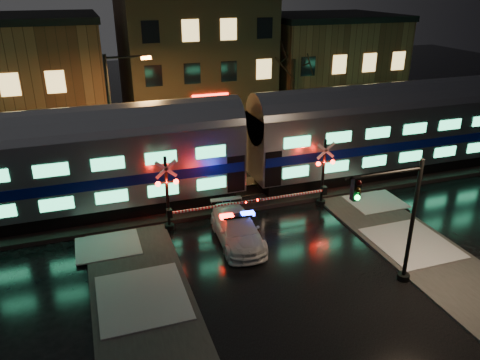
# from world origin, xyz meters

# --- Properties ---
(ground) EXTENTS (120.00, 120.00, 0.00)m
(ground) POSITION_xyz_m (0.00, 0.00, 0.00)
(ground) COLOR black
(ground) RESTS_ON ground
(ballast) EXTENTS (90.00, 4.20, 0.24)m
(ballast) POSITION_xyz_m (0.00, 5.00, 0.12)
(ballast) COLOR black
(ballast) RESTS_ON ground
(sidewalk_left) EXTENTS (4.00, 20.00, 0.12)m
(sidewalk_left) POSITION_xyz_m (-6.50, -6.00, 0.06)
(sidewalk_left) COLOR #2D2D2D
(sidewalk_left) RESTS_ON ground
(sidewalk_right) EXTENTS (4.00, 20.00, 0.12)m
(sidewalk_right) POSITION_xyz_m (6.50, -6.00, 0.06)
(sidewalk_right) COLOR #2D2D2D
(sidewalk_right) RESTS_ON ground
(building_left) EXTENTS (14.00, 10.00, 9.00)m
(building_left) POSITION_xyz_m (-13.00, 22.00, 4.50)
(building_left) COLOR brown
(building_left) RESTS_ON ground
(building_mid) EXTENTS (12.00, 11.00, 11.50)m
(building_mid) POSITION_xyz_m (2.00, 22.50, 5.75)
(building_mid) COLOR brown
(building_mid) RESTS_ON ground
(building_right) EXTENTS (12.00, 10.00, 8.50)m
(building_right) POSITION_xyz_m (15.00, 22.00, 4.25)
(building_right) COLOR brown
(building_right) RESTS_ON ground
(train) EXTENTS (51.00, 3.12, 5.92)m
(train) POSITION_xyz_m (0.77, 5.00, 3.38)
(train) COLOR black
(train) RESTS_ON ballast
(police_car) EXTENTS (2.26, 4.94, 1.56)m
(police_car) POSITION_xyz_m (-1.41, 0.07, 0.71)
(police_car) COLOR silver
(police_car) RESTS_ON ground
(crossing_signal_right) EXTENTS (5.56, 0.65, 3.94)m
(crossing_signal_right) POSITION_xyz_m (4.08, 2.30, 1.63)
(crossing_signal_right) COLOR black
(crossing_signal_right) RESTS_ON ground
(crossing_signal_left) EXTENTS (5.67, 0.65, 4.01)m
(crossing_signal_left) POSITION_xyz_m (-3.98, 2.30, 1.66)
(crossing_signal_left) COLOR black
(crossing_signal_left) RESTS_ON ground
(traffic_light) EXTENTS (3.59, 0.67, 5.55)m
(traffic_light) POSITION_xyz_m (3.46, -5.30, 2.95)
(traffic_light) COLOR black
(traffic_light) RESTS_ON ground
(streetlight) EXTENTS (2.70, 0.28, 8.06)m
(streetlight) POSITION_xyz_m (-6.00, 9.00, 4.65)
(streetlight) COLOR black
(streetlight) RESTS_ON ground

